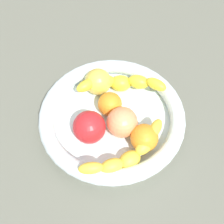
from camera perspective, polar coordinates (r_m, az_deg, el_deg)
The scene contains 9 objects.
kitchen_counter at distance 69.82cm, azimuth 0.00°, elevation -2.99°, with size 120.00×120.00×3.00cm, color #636556.
fruit_bowl at distance 66.11cm, azimuth 0.00°, elevation -1.05°, with size 33.97×33.97×5.54cm.
banana_draped_left at distance 59.03cm, azimuth 3.21°, elevation -8.65°, with size 10.50×20.27×5.59cm.
banana_draped_right at distance 69.19cm, azimuth 1.83°, elevation 5.87°, with size 9.45×22.06×5.86cm.
orange_front at distance 65.78cm, azimuth -0.38°, elevation 1.63°, with size 5.70×5.70×5.70cm, color orange.
orange_mid_left at distance 61.14cm, azimuth 6.55°, elevation -5.22°, with size 6.14×6.14×6.14cm, color orange.
peach_blush at distance 62.27cm, azimuth 2.07°, elevation -2.09°, with size 6.99×6.99×6.99cm, color #F89861.
apple_yellow at distance 69.47cm, azimuth -2.87°, elevation 6.16°, with size 6.56×6.56×6.56cm, color gold.
tomato_red at distance 61.59cm, azimuth -4.64°, elevation -3.08°, with size 7.31×7.31×7.31cm, color red.
Camera 1 is at (-35.09, 7.57, 61.39)cm, focal length 45.10 mm.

